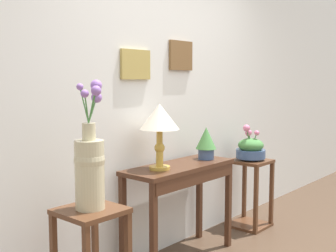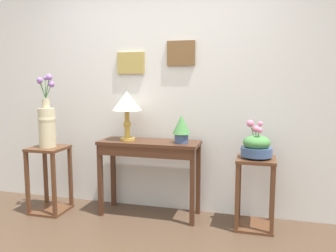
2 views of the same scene
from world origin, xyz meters
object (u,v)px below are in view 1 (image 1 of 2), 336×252
Objects in this scene: table_lamp at (160,120)px; potted_plant_on_console at (206,142)px; planter_bowl_wide_right at (251,148)px; console_table at (182,181)px; flower_vase_tall_left at (90,165)px; pedestal_stand_right at (250,193)px.

table_lamp reaches higher than potted_plant_on_console.
potted_plant_on_console is 0.75m from planter_bowl_wide_right.
console_table is 1.35× the size of flower_vase_tall_left.
table_lamp is at bearing 178.35° from pedestal_stand_right.
potted_plant_on_console is (0.34, 0.01, 0.29)m from console_table.
planter_bowl_wide_right reaches higher than console_table.
pedestal_stand_right is 1.92× the size of planter_bowl_wide_right.
table_lamp is (-0.24, 0.02, 0.52)m from console_table.
flower_vase_tall_left is (-1.42, -0.18, 0.03)m from potted_plant_on_console.
potted_plant_on_console is (0.59, -0.02, -0.23)m from table_lamp.
console_table is 2.04× the size of table_lamp.
table_lamp is 1.42× the size of planter_bowl_wide_right.
table_lamp is 0.88m from flower_vase_tall_left.
console_table is at bearing 179.18° from planter_bowl_wide_right.
console_table is 1.14m from flower_vase_tall_left.
table_lamp is 0.63m from potted_plant_on_console.
flower_vase_tall_left is at bearing -166.97° from table_lamp.
flower_vase_tall_left reaches higher than planter_bowl_wide_right.
potted_plant_on_console is 0.78× the size of planter_bowl_wide_right.
flower_vase_tall_left is 2.25m from pedestal_stand_right.
planter_bowl_wide_right is (0.73, -0.02, -0.14)m from potted_plant_on_console.
pedestal_stand_right is (1.32, -0.04, -0.84)m from table_lamp.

